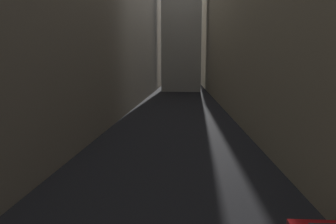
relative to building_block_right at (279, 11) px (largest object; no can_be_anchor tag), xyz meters
name	(u,v)px	position (x,y,z in m)	size (l,w,h in m)	color
ground_plane	(179,107)	(-12.64, -2.00, -12.08)	(264.00, 264.00, 0.00)	black
building_block_left	(84,15)	(-25.21, 0.00, -0.20)	(14.14, 108.00, 23.76)	#756B5B
building_block_right	(279,11)	(0.00, 0.00, 0.00)	(14.29, 108.00, 24.16)	gray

